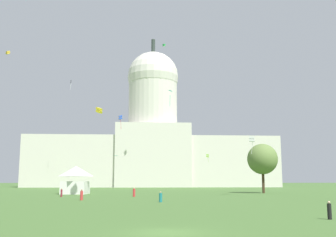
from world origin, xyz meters
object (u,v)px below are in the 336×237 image
object	(u,v)px
tree_east_near	(262,159)
kite_blue_mid	(121,118)
kite_white_low	(252,139)
person_red_near_tent	(82,195)
person_black_aisle_center	(329,211)
capitol_building	(153,144)
event_tent	(76,180)
kite_cyan_low	(117,156)
kite_gold_mid	(8,53)
kite_green_high	(164,45)
person_teal_mid_center	(161,197)
kite_lime_low	(208,156)
person_maroon_mid_left	(61,193)
person_red_edge_east	(134,193)
kite_yellow_low	(99,110)
kite_black_high	(71,82)
kite_turquoise_mid	(168,93)

from	to	relation	value
tree_east_near	kite_blue_mid	world-z (taller)	kite_blue_mid
kite_blue_mid	kite_white_low	world-z (taller)	kite_blue_mid
person_red_near_tent	person_black_aisle_center	size ratio (longest dim) A/B	1.15
capitol_building	event_tent	xyz separation A→B (m)	(-20.06, -89.47, -16.46)
kite_cyan_low	kite_gold_mid	bearing A→B (deg)	-135.04
person_red_near_tent	kite_green_high	bearing A→B (deg)	-138.91
kite_blue_mid	person_teal_mid_center	bearing A→B (deg)	178.72
kite_gold_mid	kite_lime_low	bearing A→B (deg)	-90.01
person_black_aisle_center	kite_gold_mid	bearing A→B (deg)	4.12
person_teal_mid_center	person_maroon_mid_left	distance (m)	26.07
tree_east_near	kite_blue_mid	distance (m)	42.58
person_teal_mid_center	person_maroon_mid_left	size ratio (longest dim) A/B	0.96
capitol_building	kite_white_low	size ratio (longest dim) A/B	30.41
event_tent	kite_gold_mid	world-z (taller)	kite_gold_mid
person_maroon_mid_left	kite_blue_mid	xyz separation A→B (m)	(8.81, 37.17, 20.42)
person_red_edge_east	person_black_aisle_center	distance (m)	47.63
kite_cyan_low	kite_blue_mid	xyz separation A→B (m)	(3.65, -43.98, 8.72)
person_teal_mid_center	kite_gold_mid	world-z (taller)	kite_gold_mid
person_black_aisle_center	kite_yellow_low	xyz separation A→B (m)	(-23.94, 46.81, 16.33)
capitol_building	kite_black_high	xyz separation A→B (m)	(-32.44, -32.40, 20.49)
person_black_aisle_center	person_red_edge_east	bearing A→B (deg)	-15.69
person_red_near_tent	kite_white_low	world-z (taller)	kite_white_low
kite_green_high	kite_turquoise_mid	xyz separation A→B (m)	(-2.51, -60.67, -31.96)
event_tent	kite_blue_mid	xyz separation A→B (m)	(8.75, 21.83, 17.97)
capitol_building	kite_cyan_low	distance (m)	28.90
event_tent	kite_cyan_low	xyz separation A→B (m)	(5.10, 65.82, 9.25)
kite_blue_mid	person_maroon_mid_left	bearing A→B (deg)	156.24
kite_turquoise_mid	kite_lime_low	bearing A→B (deg)	-168.28
person_teal_mid_center	person_black_aisle_center	size ratio (longest dim) A/B	1.03
event_tent	kite_turquoise_mid	size ratio (longest dim) A/B	2.10
kite_black_high	person_red_edge_east	bearing A→B (deg)	-137.49
capitol_building	kite_lime_low	distance (m)	50.02
capitol_building	kite_cyan_low	world-z (taller)	capitol_building
person_red_near_tent	kite_gold_mid	bearing A→B (deg)	-81.83
person_maroon_mid_left	kite_green_high	bearing A→B (deg)	137.79
event_tent	kite_blue_mid	distance (m)	29.60
event_tent	kite_lime_low	world-z (taller)	kite_lime_low
person_red_edge_east	tree_east_near	bearing A→B (deg)	-24.96
capitol_building	kite_lime_low	world-z (taller)	capitol_building
person_black_aisle_center	tree_east_near	bearing A→B (deg)	-48.91
person_maroon_mid_left	kite_lime_low	distance (m)	70.76
kite_turquoise_mid	kite_cyan_low	size ratio (longest dim) A/B	1.88
kite_turquoise_mid	person_black_aisle_center	bearing A→B (deg)	40.64
kite_turquoise_mid	kite_cyan_low	bearing A→B (deg)	-138.89
event_tent	tree_east_near	bearing A→B (deg)	8.05
person_red_near_tent	kite_blue_mid	size ratio (longest dim) A/B	0.42
capitol_building	kite_blue_mid	xyz separation A→B (m)	(-11.31, -67.64, 1.52)
person_maroon_mid_left	kite_lime_low	world-z (taller)	kite_lime_low
capitol_building	kite_turquoise_mid	distance (m)	99.62
capitol_building	kite_black_high	distance (m)	50.22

